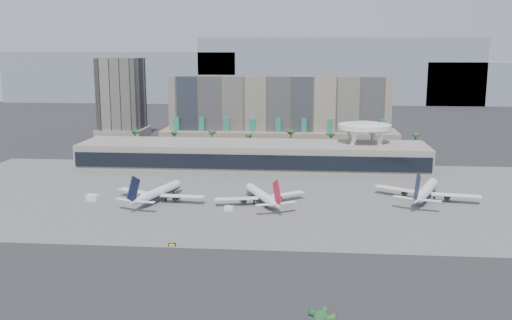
# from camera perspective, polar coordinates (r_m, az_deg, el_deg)

# --- Properties ---
(ground) EXTENTS (900.00, 900.00, 0.00)m
(ground) POSITION_cam_1_polar(r_m,az_deg,el_deg) (177.62, -3.78, -7.78)
(ground) COLOR #232326
(ground) RESTS_ON ground
(apron_pad) EXTENTS (260.00, 130.00, 0.06)m
(apron_pad) POSITION_cam_1_polar(r_m,az_deg,el_deg) (229.90, -1.67, -3.41)
(apron_pad) COLOR #5B5B59
(apron_pad) RESTS_ON ground
(mountain_ridge) EXTENTS (680.00, 60.00, 70.00)m
(mountain_ridge) POSITION_cam_1_polar(r_m,az_deg,el_deg) (636.77, 5.28, 8.42)
(mountain_ridge) COLOR gray
(mountain_ridge) RESTS_ON ground
(hotel) EXTENTS (140.00, 30.00, 42.00)m
(hotel) POSITION_cam_1_polar(r_m,az_deg,el_deg) (343.35, 2.32, 4.19)
(hotel) COLOR gray
(hotel) RESTS_ON ground
(office_tower) EXTENTS (30.00, 30.00, 52.00)m
(office_tower) POSITION_cam_1_polar(r_m,az_deg,el_deg) (387.31, -13.26, 5.59)
(office_tower) COLOR black
(office_tower) RESTS_ON ground
(terminal) EXTENTS (170.00, 32.50, 14.50)m
(terminal) POSITION_cam_1_polar(r_m,az_deg,el_deg) (281.83, -0.37, 0.61)
(terminal) COLOR gray
(terminal) RESTS_ON ground
(saucer_structure) EXTENTS (26.00, 26.00, 21.89)m
(saucer_structure) POSITION_cam_1_polar(r_m,az_deg,el_deg) (286.22, 10.79, 3.00)
(saucer_structure) COLOR white
(saucer_structure) RESTS_ON ground
(palm_row) EXTENTS (157.80, 2.80, 13.10)m
(palm_row) POSITION_cam_1_polar(r_m,az_deg,el_deg) (315.23, 1.51, 2.44)
(palm_row) COLOR brown
(palm_row) RESTS_ON ground
(airliner_left) EXTENTS (36.37, 37.68, 13.37)m
(airliner_left) POSITION_cam_1_polar(r_m,az_deg,el_deg) (221.37, -9.78, -3.24)
(airliner_left) COLOR white
(airliner_left) RESTS_ON ground
(airliner_centre) EXTENTS (33.52, 34.49, 12.80)m
(airliner_centre) POSITION_cam_1_polar(r_m,az_deg,el_deg) (214.55, 0.58, -3.57)
(airliner_centre) COLOR white
(airliner_centre) RESTS_ON ground
(airliner_right) EXTENTS (38.51, 39.73, 14.46)m
(airliner_right) POSITION_cam_1_polar(r_m,az_deg,el_deg) (229.22, 16.60, -2.98)
(airliner_right) COLOR white
(airliner_right) RESTS_ON ground
(service_vehicle_a) EXTENTS (5.51, 3.91, 2.44)m
(service_vehicle_a) POSITION_cam_1_polar(r_m,az_deg,el_deg) (228.23, -16.02, -3.64)
(service_vehicle_a) COLOR white
(service_vehicle_a) RESTS_ON ground
(service_vehicle_b) EXTENTS (3.83, 2.89, 1.75)m
(service_vehicle_b) POSITION_cam_1_polar(r_m,az_deg,el_deg) (206.06, -2.70, -4.87)
(service_vehicle_b) COLOR white
(service_vehicle_b) RESTS_ON ground
(taxiway_sign) EXTENTS (2.22, 1.05, 1.02)m
(taxiway_sign) POSITION_cam_1_polar(r_m,az_deg,el_deg) (171.63, -8.41, -8.38)
(taxiway_sign) COLOR black
(taxiway_sign) RESTS_ON ground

